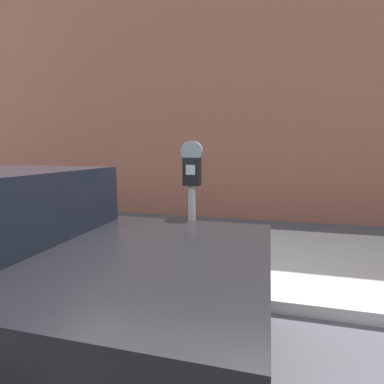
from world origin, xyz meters
name	(u,v)px	position (x,y,z in m)	size (l,w,h in m)	color
ground_plane	(139,347)	(0.00, 0.00, 0.00)	(60.00, 60.00, 0.00)	#47474C
sidewalk	(200,252)	(0.00, 2.20, 0.07)	(24.00, 2.80, 0.13)	#ADAAA3
building_facade	(228,99)	(0.00, 5.05, 2.78)	(24.00, 0.30, 5.55)	#935642
parking_meter	(192,190)	(0.20, 0.98, 1.18)	(0.22, 0.13, 1.56)	gray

